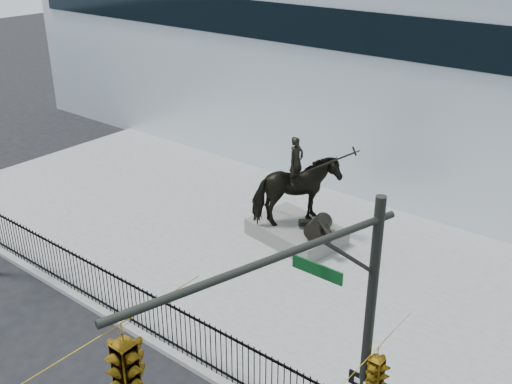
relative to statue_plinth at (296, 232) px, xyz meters
The scene contains 7 objects.
ground 8.42m from the statue_plinth, 88.43° to the right, with size 120.00×120.00×0.00m, color black.
plaza 1.47m from the statue_plinth, 80.71° to the right, with size 30.00×12.00×0.15m, color gray.
building 12.28m from the statue_plinth, 88.86° to the left, with size 44.00×14.00×9.00m, color white.
picket_fence 7.17m from the statue_plinth, 88.16° to the right, with size 22.10×0.10×1.50m.
statue_plinth is the anchor object (origin of this frame).
equestrian_statue 1.58m from the statue_plinth, ahead, with size 4.11×2.88×3.52m.
traffic_signal_right 13.13m from the statue_plinth, 57.25° to the right, with size 2.17×6.86×7.00m.
Camera 1 is at (10.78, -7.62, 10.95)m, focal length 42.00 mm.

